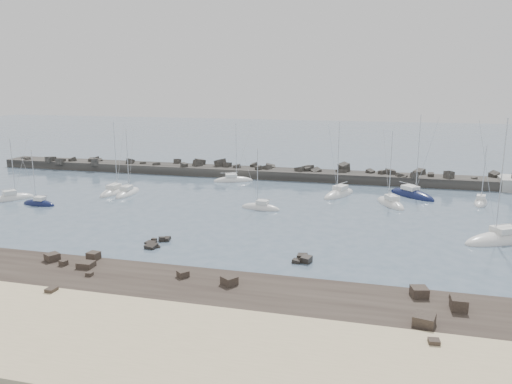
# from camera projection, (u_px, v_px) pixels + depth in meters

# --- Properties ---
(ground) EXTENTS (400.00, 400.00, 0.00)m
(ground) POSITION_uv_depth(u_px,v_px,m) (217.00, 227.00, 69.96)
(ground) COLOR #495D72
(ground) RESTS_ON ground
(sand_strip) EXTENTS (140.00, 14.00, 1.00)m
(sand_strip) POSITION_uv_depth(u_px,v_px,m) (86.00, 338.00, 39.73)
(sand_strip) COLOR beige
(sand_strip) RESTS_ON ground
(rock_shelf) EXTENTS (140.00, 12.00, 2.05)m
(rock_shelf) POSITION_uv_depth(u_px,v_px,m) (147.00, 289.00, 49.12)
(rock_shelf) COLOR black
(rock_shelf) RESTS_ON ground
(rock_cluster_near) EXTENTS (2.73, 4.30, 1.21)m
(rock_cluster_near) POSITION_uv_depth(u_px,v_px,m) (154.00, 244.00, 62.22)
(rock_cluster_near) COLOR black
(rock_cluster_near) RESTS_ON ground
(rock_cluster_far) EXTENTS (2.29, 2.31, 1.28)m
(rock_cluster_far) POSITION_uv_depth(u_px,v_px,m) (302.00, 260.00, 56.55)
(rock_cluster_far) COLOR black
(rock_cluster_far) RESTS_ON ground
(breakwater) EXTENTS (115.00, 7.57, 5.06)m
(breakwater) POSITION_uv_depth(u_px,v_px,m) (243.00, 175.00, 107.56)
(breakwater) COLOR #292724
(breakwater) RESTS_ON ground
(sailboat_0) EXTENTS (5.92, 7.08, 11.51)m
(sailboat_0) POSITION_uv_depth(u_px,v_px,m) (12.00, 199.00, 86.16)
(sailboat_0) COLOR silver
(sailboat_0) RESTS_ON ground
(sailboat_1) EXTENTS (3.25, 9.02, 14.02)m
(sailboat_1) POSITION_uv_depth(u_px,v_px,m) (115.00, 192.00, 91.41)
(sailboat_1) COLOR silver
(sailboat_1) RESTS_ON ground
(sailboat_2) EXTENTS (6.31, 2.43, 9.95)m
(sailboat_2) POSITION_uv_depth(u_px,v_px,m) (39.00, 204.00, 82.51)
(sailboat_2) COLOR #0E163C
(sailboat_2) RESTS_ON ground
(sailboat_3) EXTENTS (2.95, 8.24, 12.91)m
(sailboat_3) POSITION_uv_depth(u_px,v_px,m) (128.00, 193.00, 90.29)
(sailboat_3) COLOR silver
(sailboat_3) RESTS_ON ground
(sailboat_4) EXTENTS (8.43, 5.41, 12.77)m
(sailboat_4) POSITION_uv_depth(u_px,v_px,m) (233.00, 181.00, 102.00)
(sailboat_4) COLOR silver
(sailboat_4) RESTS_ON ground
(sailboat_5) EXTENTS (6.83, 3.00, 10.60)m
(sailboat_5) POSITION_uv_depth(u_px,v_px,m) (261.00, 208.00, 79.86)
(sailboat_5) COLOR silver
(sailboat_5) RESTS_ON ground
(sailboat_6) EXTENTS (6.34, 9.34, 14.31)m
(sailboat_6) POSITION_uv_depth(u_px,v_px,m) (339.00, 195.00, 89.31)
(sailboat_6) COLOR silver
(sailboat_6) RESTS_ON ground
(sailboat_7) EXTENTS (9.06, 9.32, 15.62)m
(sailboat_7) POSITION_uv_depth(u_px,v_px,m) (412.00, 195.00, 88.83)
(sailboat_7) COLOR #0E163C
(sailboat_7) RESTS_ON ground
(sailboat_8) EXTENTS (6.01, 8.58, 13.24)m
(sailboat_8) POSITION_uv_depth(u_px,v_px,m) (390.00, 204.00, 82.55)
(sailboat_8) COLOR silver
(sailboat_8) RESTS_ON ground
(sailboat_9) EXTENTS (10.84, 8.70, 16.91)m
(sailboat_9) POSITION_uv_depth(u_px,v_px,m) (500.00, 240.00, 63.71)
(sailboat_9) COLOR silver
(sailboat_9) RESTS_ON ground
(sailboat_10) EXTENTS (3.52, 6.81, 10.55)m
(sailboat_10) POSITION_uv_depth(u_px,v_px,m) (481.00, 203.00, 83.27)
(sailboat_10) COLOR silver
(sailboat_10) RESTS_ON ground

